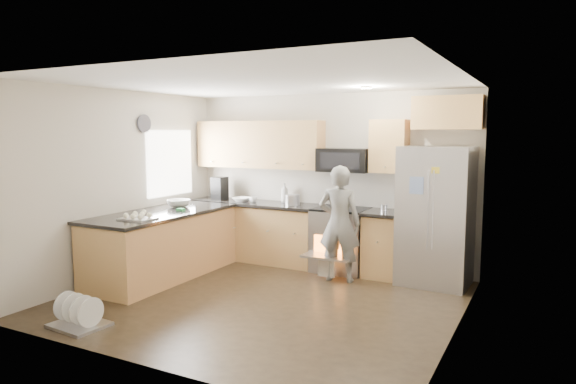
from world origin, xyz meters
The scene contains 8 objects.
ground centered at (0.00, 0.00, 0.00)m, with size 4.50×4.50×0.00m, color black.
room_shell centered at (-0.04, 0.02, 1.67)m, with size 4.54×4.04×2.62m.
back_cabinet_run centered at (-0.59, 1.75, 0.96)m, with size 4.45×0.64×2.50m.
peninsula centered at (-1.75, 0.25, 0.46)m, with size 0.96×2.36×1.03m.
stove_range centered at (0.35, 1.69, 0.68)m, with size 0.76×0.97×1.79m.
refrigerator centered at (1.71, 1.64, 0.92)m, with size 0.93×0.74×1.84m.
person centered at (0.52, 1.20, 0.79)m, with size 0.58×0.38×1.59m, color gray.
dish_rack centered at (-1.27, -1.62, 0.09)m, with size 0.59×0.49×0.34m.
Camera 1 is at (3.06, -5.21, 2.02)m, focal length 32.00 mm.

